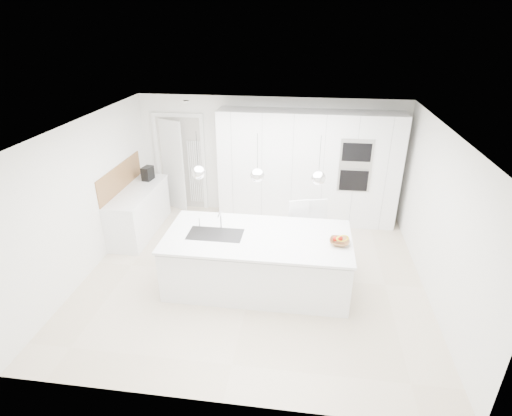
# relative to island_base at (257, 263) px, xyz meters

# --- Properties ---
(floor) EXTENTS (5.50, 5.50, 0.00)m
(floor) POSITION_rel_island_base_xyz_m (-0.10, 0.30, -0.43)
(floor) COLOR beige
(floor) RESTS_ON ground
(wall_back) EXTENTS (5.50, 0.00, 5.50)m
(wall_back) POSITION_rel_island_base_xyz_m (-0.10, 2.80, 0.82)
(wall_back) COLOR white
(wall_back) RESTS_ON ground
(wall_left) EXTENTS (0.00, 5.00, 5.00)m
(wall_left) POSITION_rel_island_base_xyz_m (-2.85, 0.30, 0.82)
(wall_left) COLOR white
(wall_left) RESTS_ON ground
(ceiling) EXTENTS (5.50, 5.50, 0.00)m
(ceiling) POSITION_rel_island_base_xyz_m (-0.10, 0.30, 2.07)
(ceiling) COLOR white
(ceiling) RESTS_ON wall_back
(tall_cabinets) EXTENTS (3.60, 0.60, 2.30)m
(tall_cabinets) POSITION_rel_island_base_xyz_m (0.70, 2.50, 0.72)
(tall_cabinets) COLOR white
(tall_cabinets) RESTS_ON floor
(oven_stack) EXTENTS (0.62, 0.04, 1.05)m
(oven_stack) POSITION_rel_island_base_xyz_m (1.60, 2.19, 0.92)
(oven_stack) COLOR #A5A5A8
(oven_stack) RESTS_ON tall_cabinets
(doorway_frame) EXTENTS (1.11, 0.08, 2.13)m
(doorway_frame) POSITION_rel_island_base_xyz_m (-2.05, 2.77, 0.59)
(doorway_frame) COLOR white
(doorway_frame) RESTS_ON floor
(hallway_door) EXTENTS (0.76, 0.38, 2.00)m
(hallway_door) POSITION_rel_island_base_xyz_m (-2.30, 2.72, 0.57)
(hallway_door) COLOR white
(hallway_door) RESTS_ON floor
(radiator) EXTENTS (0.32, 0.04, 1.40)m
(radiator) POSITION_rel_island_base_xyz_m (-1.73, 2.76, 0.42)
(radiator) COLOR white
(radiator) RESTS_ON floor
(left_base_cabinets) EXTENTS (0.60, 1.80, 0.86)m
(left_base_cabinets) POSITION_rel_island_base_xyz_m (-2.55, 1.50, 0.00)
(left_base_cabinets) COLOR white
(left_base_cabinets) RESTS_ON floor
(left_worktop) EXTENTS (0.62, 1.82, 0.04)m
(left_worktop) POSITION_rel_island_base_xyz_m (-2.55, 1.50, 0.45)
(left_worktop) COLOR white
(left_worktop) RESTS_ON left_base_cabinets
(oak_backsplash) EXTENTS (0.02, 1.80, 0.50)m
(oak_backsplash) POSITION_rel_island_base_xyz_m (-2.84, 1.50, 0.72)
(oak_backsplash) COLOR #9B6C3D
(oak_backsplash) RESTS_ON wall_left
(island_base) EXTENTS (2.80, 1.20, 0.86)m
(island_base) POSITION_rel_island_base_xyz_m (0.00, 0.00, 0.00)
(island_base) COLOR white
(island_base) RESTS_ON floor
(island_worktop) EXTENTS (2.84, 1.40, 0.04)m
(island_worktop) POSITION_rel_island_base_xyz_m (0.00, 0.05, 0.45)
(island_worktop) COLOR white
(island_worktop) RESTS_ON island_base
(island_sink) EXTENTS (0.84, 0.44, 0.18)m
(island_sink) POSITION_rel_island_base_xyz_m (-0.65, -0.00, 0.39)
(island_sink) COLOR #3F3F42
(island_sink) RESTS_ON island_worktop
(island_tap) EXTENTS (0.02, 0.02, 0.30)m
(island_tap) POSITION_rel_island_base_xyz_m (-0.60, 0.20, 0.62)
(island_tap) COLOR white
(island_tap) RESTS_ON island_worktop
(pendant_left) EXTENTS (0.20, 0.20, 0.20)m
(pendant_left) POSITION_rel_island_base_xyz_m (-0.85, -0.00, 1.47)
(pendant_left) COLOR white
(pendant_left) RESTS_ON ceiling
(pendant_mid) EXTENTS (0.20, 0.20, 0.20)m
(pendant_mid) POSITION_rel_island_base_xyz_m (-0.00, -0.00, 1.47)
(pendant_mid) COLOR white
(pendant_mid) RESTS_ON ceiling
(pendant_right) EXTENTS (0.20, 0.20, 0.20)m
(pendant_right) POSITION_rel_island_base_xyz_m (0.85, -0.00, 1.47)
(pendant_right) COLOR white
(pendant_right) RESTS_ON ceiling
(fruit_bowl) EXTENTS (0.33, 0.33, 0.07)m
(fruit_bowl) POSITION_rel_island_base_xyz_m (1.22, -0.04, 0.51)
(fruit_bowl) COLOR #9B6C3D
(fruit_bowl) RESTS_ON island_worktop
(espresso_machine) EXTENTS (0.21, 0.28, 0.28)m
(espresso_machine) POSITION_rel_island_base_xyz_m (-2.53, 2.07, 0.61)
(espresso_machine) COLOR black
(espresso_machine) RESTS_ON left_worktop
(bar_stool_left) EXTENTS (0.51, 0.60, 1.12)m
(bar_stool_left) POSITION_rel_island_base_xyz_m (0.59, 0.79, 0.13)
(bar_stool_left) COLOR white
(bar_stool_left) RESTS_ON floor
(bar_stool_right) EXTENTS (0.47, 0.57, 1.07)m
(bar_stool_right) POSITION_rel_island_base_xyz_m (0.92, 0.99, 0.10)
(bar_stool_right) COLOR white
(bar_stool_right) RESTS_ON floor
(apple_a) EXTENTS (0.09, 0.09, 0.09)m
(apple_a) POSITION_rel_island_base_xyz_m (1.22, -0.00, 0.54)
(apple_a) COLOR red
(apple_a) RESTS_ON fruit_bowl
(apple_b) EXTENTS (0.08, 0.08, 0.08)m
(apple_b) POSITION_rel_island_base_xyz_m (1.16, -0.01, 0.54)
(apple_b) COLOR red
(apple_b) RESTS_ON fruit_bowl
(banana_bunch) EXTENTS (0.22, 0.16, 0.20)m
(banana_bunch) POSITION_rel_island_base_xyz_m (1.26, -0.06, 0.58)
(banana_bunch) COLOR yellow
(banana_bunch) RESTS_ON fruit_bowl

